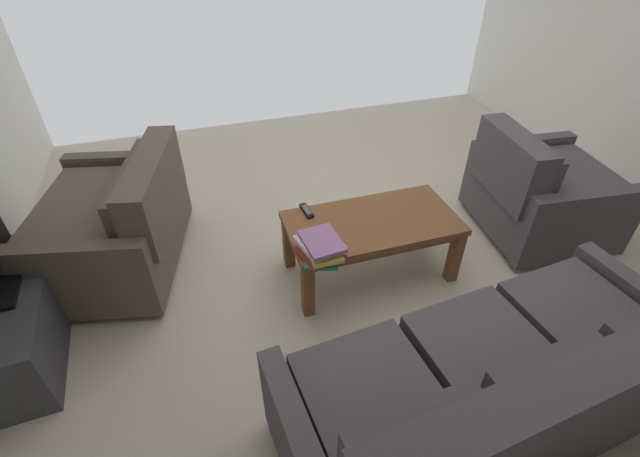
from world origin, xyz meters
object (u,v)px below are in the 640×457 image
(coffee_table, at_px, (372,229))
(tv_remote, at_px, (307,211))
(tv_stand, at_px, (16,320))
(loveseat_near, at_px, (117,223))
(book_stack, at_px, (321,247))
(sofa_main, at_px, (498,391))
(armchair_side, at_px, (539,192))

(coffee_table, height_order, tv_remote, tv_remote)
(tv_stand, distance_m, tv_remote, 1.77)
(loveseat_near, distance_m, book_stack, 1.43)
(sofa_main, distance_m, book_stack, 1.14)
(armchair_side, xyz_separation_m, tv_remote, (1.72, -0.16, 0.09))
(coffee_table, bearing_deg, loveseat_near, -20.65)
(sofa_main, bearing_deg, loveseat_near, -47.69)
(coffee_table, relative_size, tv_stand, 1.02)
(armchair_side, distance_m, book_stack, 1.79)
(armchair_side, height_order, book_stack, armchair_side)
(sofa_main, relative_size, tv_stand, 1.84)
(tv_stand, height_order, armchair_side, armchair_side)
(tv_stand, relative_size, tv_remote, 6.56)
(book_stack, bearing_deg, tv_remote, -95.42)
(sofa_main, height_order, tv_stand, sofa_main)
(sofa_main, distance_m, armchair_side, 1.81)
(loveseat_near, relative_size, book_stack, 4.20)
(coffee_table, height_order, tv_stand, coffee_table)
(coffee_table, xyz_separation_m, tv_remote, (0.37, -0.21, 0.08))
(loveseat_near, bearing_deg, armchair_side, 169.59)
(armchair_side, bearing_deg, loveseat_near, -10.41)
(coffee_table, bearing_deg, book_stack, 27.86)
(loveseat_near, xyz_separation_m, armchair_side, (-2.93, 0.54, 0.00))
(tv_stand, bearing_deg, loveseat_near, -133.21)
(tv_stand, height_order, tv_remote, tv_remote)
(armchair_side, height_order, tv_remote, armchair_side)
(coffee_table, distance_m, book_stack, 0.49)
(loveseat_near, relative_size, tv_stand, 1.21)
(book_stack, bearing_deg, armchair_side, -171.07)
(loveseat_near, height_order, tv_remote, loveseat_near)
(sofa_main, xyz_separation_m, loveseat_near, (1.66, -1.83, -0.01))
(tv_stand, bearing_deg, book_stack, 172.04)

